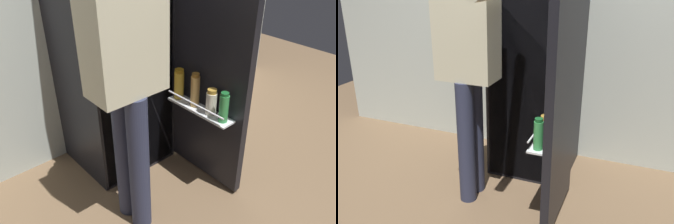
# 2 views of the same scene
# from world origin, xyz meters

# --- Properties ---
(ground_plane) EXTENTS (6.61, 6.61, 0.00)m
(ground_plane) POSITION_xyz_m (0.00, 0.00, 0.00)
(ground_plane) COLOR brown
(refrigerator) EXTENTS (0.68, 1.19, 1.72)m
(refrigerator) POSITION_xyz_m (0.03, 0.49, 0.86)
(refrigerator) COLOR black
(refrigerator) RESTS_ON ground_plane
(person) EXTENTS (0.53, 0.72, 1.78)m
(person) POSITION_xyz_m (-0.28, -0.05, 1.08)
(person) COLOR #2D334C
(person) RESTS_ON ground_plane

